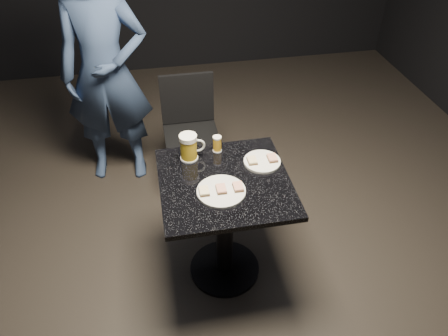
% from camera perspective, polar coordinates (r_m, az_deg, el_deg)
% --- Properties ---
extents(floor, '(6.00, 6.00, 0.00)m').
position_cam_1_polar(floor, '(2.88, 0.08, -13.07)').
color(floor, black).
rests_on(floor, ground).
extents(plate_large, '(0.26, 0.26, 0.01)m').
position_cam_1_polar(plate_large, '(2.26, -0.37, -3.06)').
color(plate_large, silver).
rests_on(plate_large, table).
extents(plate_small, '(0.21, 0.21, 0.01)m').
position_cam_1_polar(plate_small, '(2.47, 5.00, 0.85)').
color(plate_small, white).
rests_on(plate_small, table).
extents(patron, '(0.67, 0.47, 1.73)m').
position_cam_1_polar(patron, '(3.25, -15.21, 11.83)').
color(patron, navy).
rests_on(patron, floor).
extents(table, '(0.70, 0.70, 0.75)m').
position_cam_1_polar(table, '(2.50, 0.09, -5.87)').
color(table, black).
rests_on(table, floor).
extents(beer_mug, '(0.15, 0.10, 0.16)m').
position_cam_1_polar(beer_mug, '(2.45, -4.58, 2.75)').
color(beer_mug, silver).
rests_on(beer_mug, table).
extents(beer_tumbler, '(0.05, 0.05, 0.10)m').
position_cam_1_polar(beer_tumbler, '(2.52, -0.90, 3.18)').
color(beer_tumbler, silver).
rests_on(beer_tumbler, table).
extents(chair, '(0.39, 0.39, 0.86)m').
position_cam_1_polar(chair, '(3.23, -4.43, 5.41)').
color(chair, black).
rests_on(chair, floor).
extents(canapes_on_plate_large, '(0.23, 0.07, 0.02)m').
position_cam_1_polar(canapes_on_plate_large, '(2.25, -0.37, -2.75)').
color(canapes_on_plate_large, '#4C3521').
rests_on(canapes_on_plate_large, plate_large).
extents(canapes_on_plate_small, '(0.17, 0.07, 0.02)m').
position_cam_1_polar(canapes_on_plate_small, '(2.46, 5.02, 1.15)').
color(canapes_on_plate_small, '#4C3521').
rests_on(canapes_on_plate_small, plate_small).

